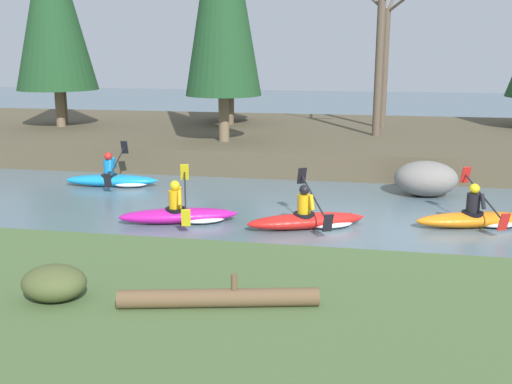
# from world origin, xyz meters

# --- Properties ---
(ground_plane) EXTENTS (90.00, 90.00, 0.00)m
(ground_plane) POSITION_xyz_m (0.00, 0.00, 0.00)
(ground_plane) COLOR slate
(riverbank_near) EXTENTS (44.00, 5.20, 0.69)m
(riverbank_near) POSITION_xyz_m (0.00, -5.95, 0.35)
(riverbank_near) COLOR #4C6638
(riverbank_near) RESTS_ON ground
(riverbank_far) EXTENTS (44.00, 11.41, 0.83)m
(riverbank_far) POSITION_xyz_m (0.00, 10.62, 0.41)
(riverbank_far) COLOR brown
(riverbank_far) RESTS_ON ground
(conifer_tree_far_left) EXTENTS (3.20, 3.20, 8.29)m
(conifer_tree_far_left) POSITION_xyz_m (-12.91, 9.62, 5.71)
(conifer_tree_far_left) COLOR #7A664C
(conifer_tree_far_left) RESTS_ON riverbank_far
(conifer_tree_left) EXTENTS (2.44, 2.44, 8.59)m
(conifer_tree_left) POSITION_xyz_m (-6.57, 12.93, 5.68)
(conifer_tree_left) COLOR brown
(conifer_tree_left) RESTS_ON riverbank_far
(conifer_tree_mid_left) EXTENTS (2.53, 2.53, 7.15)m
(conifer_tree_mid_left) POSITION_xyz_m (-6.27, 11.56, 5.03)
(conifer_tree_mid_left) COLOR brown
(conifer_tree_mid_left) RESTS_ON riverbank_far
(bare_tree_upstream) EXTENTS (3.49, 3.45, 6.32)m
(bare_tree_upstream) POSITION_xyz_m (-13.14, 10.49, 3.80)
(bare_tree_upstream) COLOR brown
(bare_tree_upstream) RESTS_ON riverbank_far
(bare_tree_mid_upstream) EXTENTS (3.57, 3.53, 6.48)m
(bare_tree_mid_upstream) POSITION_xyz_m (-0.22, 9.37, 3.88)
(bare_tree_mid_upstream) COLOR brown
(bare_tree_mid_upstream) RESTS_ON riverbank_far
(bare_tree_mid_downstream) EXTENTS (3.40, 3.36, 6.15)m
(bare_tree_mid_downstream) POSITION_xyz_m (0.03, 11.69, 3.72)
(bare_tree_mid_downstream) COLOR brown
(bare_tree_mid_downstream) RESTS_ON riverbank_far
(shrub_clump_nearest) EXTENTS (0.87, 0.72, 0.47)m
(shrub_clump_nearest) POSITION_xyz_m (-4.52, -6.18, 0.93)
(shrub_clump_nearest) COLOR #4C562D
(shrub_clump_nearest) RESTS_ON riverbank_near
(kayaker_lead) EXTENTS (2.76, 2.03, 1.20)m
(kayaker_lead) POSITION_xyz_m (2.03, 0.78, 0.20)
(kayaker_lead) COLOR orange
(kayaker_lead) RESTS_ON ground
(kayaker_middle) EXTENTS (2.72, 1.97, 1.20)m
(kayaker_middle) POSITION_xyz_m (-1.71, -0.02, 0.20)
(kayaker_middle) COLOR red
(kayaker_middle) RESTS_ON ground
(kayaker_trailing) EXTENTS (2.76, 2.02, 1.20)m
(kayaker_trailing) POSITION_xyz_m (-4.67, -0.15, 0.20)
(kayaker_trailing) COLOR #C61999
(kayaker_trailing) RESTS_ON ground
(kayaker_far_back) EXTENTS (2.80, 2.07, 1.20)m
(kayaker_far_back) POSITION_xyz_m (-7.76, 3.12, 0.20)
(kayaker_far_back) COLOR #1993D6
(kayaker_far_back) RESTS_ON ground
(boulder_midstream) EXTENTS (1.70, 1.33, 0.96)m
(boulder_midstream) POSITION_xyz_m (1.08, 3.60, 0.48)
(boulder_midstream) COLOR gray
(boulder_midstream) RESTS_ON ground
(driftwood_log) EXTENTS (2.58, 0.80, 0.44)m
(driftwood_log) POSITION_xyz_m (-2.33, -6.01, 0.82)
(driftwood_log) COLOR brown
(driftwood_log) RESTS_ON riverbank_near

